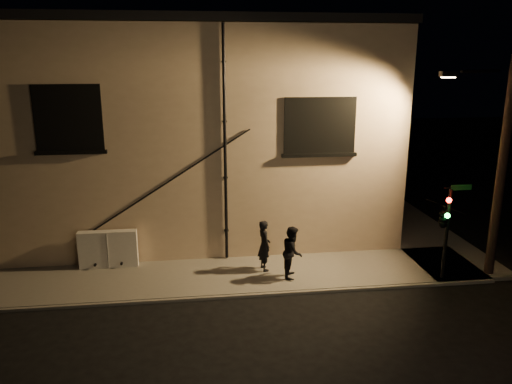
{
  "coord_description": "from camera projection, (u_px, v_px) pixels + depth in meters",
  "views": [
    {
      "loc": [
        -2.97,
        -14.34,
        7.33
      ],
      "look_at": [
        -0.85,
        1.8,
        2.94
      ],
      "focal_mm": 35.0,
      "sensor_mm": 36.0,
      "label": 1
    }
  ],
  "objects": [
    {
      "name": "pedestrian_b",
      "position": [
        293.0,
        252.0,
        16.79
      ],
      "size": [
        0.88,
        1.01,
        1.78
      ],
      "primitive_type": "imported",
      "rotation": [
        0.0,
        0.0,
        1.3
      ],
      "color": "black",
      "rests_on": "sidewalk"
    },
    {
      "name": "building",
      "position": [
        190.0,
        123.0,
        23.09
      ],
      "size": [
        16.2,
        12.23,
        8.8
      ],
      "color": "beige",
      "rests_on": "ground"
    },
    {
      "name": "sidewalk",
      "position": [
        298.0,
        242.0,
        20.35
      ],
      "size": [
        21.0,
        16.0,
        0.12
      ],
      "color": "slate",
      "rests_on": "ground"
    },
    {
      "name": "utility_cabinet",
      "position": [
        108.0,
        249.0,
        17.63
      ],
      "size": [
        2.03,
        0.34,
        1.33
      ],
      "primitive_type": "cube",
      "color": "silver",
      "rests_on": "sidewalk"
    },
    {
      "name": "streetlamp_pole",
      "position": [
        499.0,
        165.0,
        16.38
      ],
      "size": [
        2.03,
        1.39,
        7.43
      ],
      "color": "black",
      "rests_on": "ground"
    },
    {
      "name": "ground",
      "position": [
        290.0,
        294.0,
        16.01
      ],
      "size": [
        90.0,
        90.0,
        0.0
      ],
      "primitive_type": "plane",
      "color": "black"
    },
    {
      "name": "pedestrian_a",
      "position": [
        264.0,
        245.0,
        17.34
      ],
      "size": [
        0.56,
        0.73,
        1.8
      ],
      "primitive_type": "imported",
      "rotation": [
        0.0,
        0.0,
        1.78
      ],
      "color": "black",
      "rests_on": "sidewalk"
    },
    {
      "name": "traffic_signal",
      "position": [
        444.0,
        218.0,
        16.23
      ],
      "size": [
        1.31,
        1.91,
        3.24
      ],
      "color": "black",
      "rests_on": "sidewalk"
    }
  ]
}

